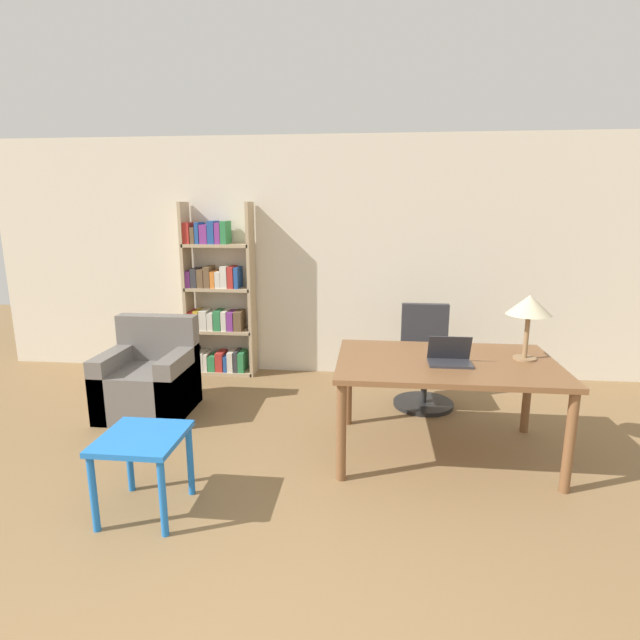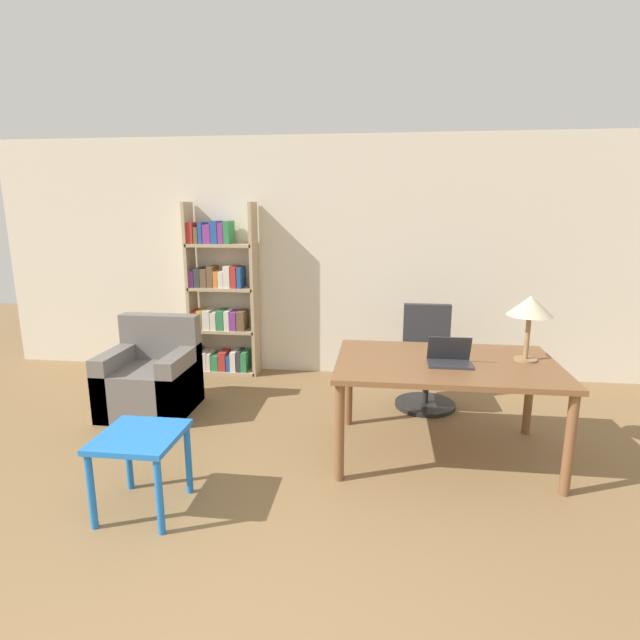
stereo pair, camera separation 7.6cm
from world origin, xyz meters
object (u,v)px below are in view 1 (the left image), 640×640
at_px(table_lamp, 529,307).
at_px(armchair, 149,381).
at_px(desk, 446,371).
at_px(office_chair, 424,363).
at_px(laptop, 450,358).
at_px(bookshelf, 217,301).
at_px(side_table_blue, 142,449).

bearing_deg(table_lamp, armchair, 171.91).
height_order(desk, office_chair, office_chair).
xyz_separation_m(laptop, bookshelf, (-2.37, 1.85, 0.04)).
bearing_deg(table_lamp, side_table_blue, -157.10).
bearing_deg(side_table_blue, table_lamp, 22.90).
bearing_deg(bookshelf, laptop, -37.87).
distance_m(laptop, armchair, 2.81).
bearing_deg(table_lamp, laptop, -163.34).
bearing_deg(bookshelf, desk, -36.80).
bearing_deg(office_chair, armchair, -169.62).
relative_size(office_chair, bookshelf, 0.50).
bearing_deg(desk, office_chair, 92.72).
distance_m(desk, side_table_blue, 2.24).
height_order(desk, armchair, armchair).
relative_size(side_table_blue, armchair, 0.59).
height_order(table_lamp, bookshelf, bookshelf).
xyz_separation_m(desk, armchair, (-2.67, 0.57, -0.39)).
height_order(laptop, armchair, laptop).
bearing_deg(bookshelf, table_lamp, -29.33).
distance_m(laptop, table_lamp, 0.72).
xyz_separation_m(laptop, office_chair, (-0.06, 1.13, -0.40)).
bearing_deg(desk, side_table_blue, -153.40).
height_order(desk, laptop, laptop).
xyz_separation_m(desk, office_chair, (-0.05, 1.05, -0.27)).
bearing_deg(table_lamp, desk, -170.66).
distance_m(side_table_blue, armchair, 1.71).
bearing_deg(office_chair, table_lamp, -55.33).
bearing_deg(armchair, table_lamp, -8.09).
bearing_deg(side_table_blue, laptop, 24.66).
bearing_deg(bookshelf, armchair, -104.57).
bearing_deg(side_table_blue, desk, 26.60).
bearing_deg(bookshelf, office_chair, -17.30).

